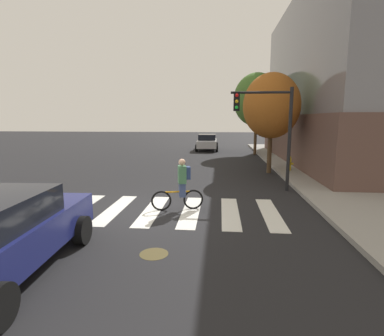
{
  "coord_description": "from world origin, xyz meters",
  "views": [
    {
      "loc": [
        2.35,
        -9.26,
        2.95
      ],
      "look_at": [
        1.43,
        0.53,
        1.34
      ],
      "focal_mm": 28.01,
      "sensor_mm": 36.0,
      "label": 1
    }
  ],
  "objects": [
    {
      "name": "sedan_mid",
      "position": [
        1.13,
        19.34,
        0.79
      ],
      "size": [
        2.12,
        4.43,
        1.52
      ],
      "color": "#B7B7BC",
      "rests_on": "ground"
    },
    {
      "name": "manhole_cover",
      "position": [
        0.93,
        -3.15,
        0.0
      ],
      "size": [
        0.64,
        0.64,
        0.01
      ],
      "primitive_type": "cylinder",
      "color": "#473D1E",
      "rests_on": "ground"
    },
    {
      "name": "crosswalk_stripes",
      "position": [
        0.19,
        0.0,
        0.01
      ],
      "size": [
        8.11,
        3.33,
        0.01
      ],
      "color": "silver",
      "rests_on": "ground"
    },
    {
      "name": "street_tree_near",
      "position": [
        5.07,
        7.44,
        3.64
      ],
      "size": [
        3.03,
        3.03,
        5.4
      ],
      "color": "#4C3823",
      "rests_on": "ground"
    },
    {
      "name": "cyclist",
      "position": [
        1.11,
        0.16,
        0.84
      ],
      "size": [
        1.67,
        0.48,
        1.69
      ],
      "color": "black",
      "rests_on": "ground"
    },
    {
      "name": "traffic_light_near",
      "position": [
        4.33,
        3.21,
        2.86
      ],
      "size": [
        2.47,
        0.28,
        4.2
      ],
      "color": "black",
      "rests_on": "ground"
    },
    {
      "name": "street_tree_mid",
      "position": [
        5.29,
        16.18,
        4.51
      ],
      "size": [
        3.76,
        3.76,
        6.68
      ],
      "color": "#4C3823",
      "rests_on": "ground"
    },
    {
      "name": "ground_plane",
      "position": [
        0.0,
        0.0,
        0.0
      ],
      "size": [
        120.0,
        120.0,
        0.0
      ],
      "primitive_type": "plane",
      "color": "black"
    },
    {
      "name": "fire_hydrant",
      "position": [
        6.2,
        7.56,
        0.53
      ],
      "size": [
        0.33,
        0.22,
        0.78
      ],
      "color": "gold",
      "rests_on": "sidewalk"
    }
  ]
}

